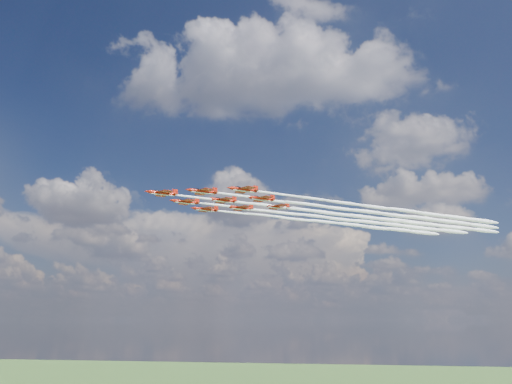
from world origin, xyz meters
TOP-DOWN VIEW (x-y plane):
  - jet_lead at (24.15, 25.45)m, footprint 95.50×74.80m
  - jet_row2_port at (36.39, 25.60)m, footprint 95.50×74.80m
  - jet_row2_starb at (27.32, 37.27)m, footprint 95.50×74.80m
  - jet_row3_port at (48.62, 25.74)m, footprint 95.50×74.80m
  - jet_row3_centre at (39.55, 37.42)m, footprint 95.50×74.80m
  - jet_row3_starb at (30.48, 49.09)m, footprint 95.50×74.80m
  - jet_row4_port at (51.79, 37.56)m, footprint 95.50×74.80m
  - jet_row4_starb at (42.72, 49.24)m, footprint 95.50×74.80m
  - jet_tail at (54.95, 49.38)m, footprint 95.50×74.80m

SIDE VIEW (x-z plane):
  - jet_lead at x=24.15m, z-range 70.81..73.30m
  - jet_row2_port at x=36.39m, z-range 70.81..73.30m
  - jet_row2_starb at x=27.32m, z-range 70.81..73.30m
  - jet_row3_port at x=48.62m, z-range 70.81..73.30m
  - jet_row3_centre at x=39.55m, z-range 70.81..73.30m
  - jet_row3_starb at x=30.48m, z-range 70.81..73.30m
  - jet_row4_port at x=51.79m, z-range 70.81..73.30m
  - jet_row4_starb at x=42.72m, z-range 70.81..73.30m
  - jet_tail at x=54.95m, z-range 70.81..73.30m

